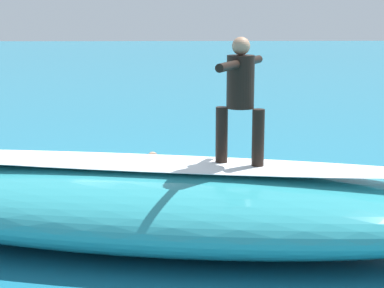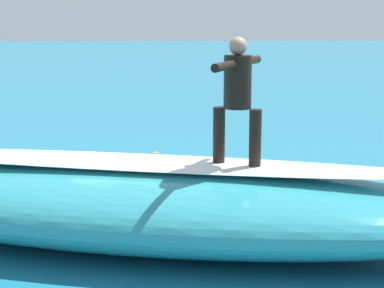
# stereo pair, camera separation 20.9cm
# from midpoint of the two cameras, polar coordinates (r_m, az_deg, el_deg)

# --- Properties ---
(ground_plane) EXTENTS (120.00, 120.00, 0.00)m
(ground_plane) POSITION_cam_midpoint_polar(r_m,az_deg,el_deg) (11.58, -3.98, -4.50)
(ground_plane) COLOR teal
(wave_crest) EXTENTS (10.36, 4.87, 1.11)m
(wave_crest) POSITION_cam_midpoint_polar(r_m,az_deg,el_deg) (9.17, -3.77, -5.25)
(wave_crest) COLOR teal
(wave_crest) RESTS_ON ground_plane
(wave_foam_lip) EXTENTS (8.51, 2.71, 0.08)m
(wave_foam_lip) POSITION_cam_midpoint_polar(r_m,az_deg,el_deg) (9.02, -3.82, -1.64)
(wave_foam_lip) COLOR white
(wave_foam_lip) RESTS_ON wave_crest
(surfboard_riding) EXTENTS (2.05, 1.29, 0.07)m
(surfboard_riding) POSITION_cam_midpoint_polar(r_m,az_deg,el_deg) (8.78, 4.63, -2.06)
(surfboard_riding) COLOR silver
(surfboard_riding) RESTS_ON wave_crest
(surfer_riding) EXTENTS (0.77, 1.52, 1.72)m
(surfer_riding) POSITION_cam_midpoint_polar(r_m,az_deg,el_deg) (8.59, 4.74, 4.64)
(surfer_riding) COLOR black
(surfer_riding) RESTS_ON surfboard_riding
(surfboard_paddling) EXTENTS (1.13, 2.06, 0.09)m
(surfboard_paddling) POSITION_cam_midpoint_polar(r_m,az_deg,el_deg) (12.79, -2.24, -2.69)
(surfboard_paddling) COLOR #33B2D1
(surfboard_paddling) RESTS_ON ground_plane
(surfer_paddling) EXTENTS (0.73, 1.68, 0.31)m
(surfer_paddling) POSITION_cam_midpoint_polar(r_m,az_deg,el_deg) (12.63, -2.09, -2.05)
(surfer_paddling) COLOR black
(surfer_paddling) RESTS_ON surfboard_paddling
(foam_patch_near) EXTENTS (1.19, 1.21, 0.09)m
(foam_patch_near) POSITION_cam_midpoint_polar(r_m,az_deg,el_deg) (12.59, 13.80, -3.26)
(foam_patch_near) COLOR white
(foam_patch_near) RESTS_ON ground_plane
(foam_patch_mid) EXTENTS (0.90, 0.88, 0.17)m
(foam_patch_mid) POSITION_cam_midpoint_polar(r_m,az_deg,el_deg) (9.98, -14.77, -7.04)
(foam_patch_mid) COLOR white
(foam_patch_mid) RESTS_ON ground_plane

